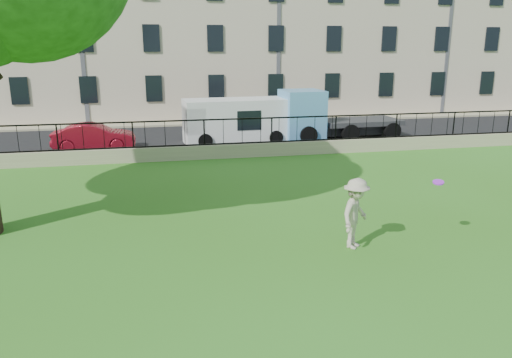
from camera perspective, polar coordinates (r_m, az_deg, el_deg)
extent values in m
plane|color=#36721B|center=(10.70, 1.36, -11.66)|extent=(120.00, 120.00, 0.00)
cube|color=gray|center=(21.88, -5.88, 3.10)|extent=(50.00, 0.40, 0.60)
cube|color=black|center=(21.81, -5.90, 3.95)|extent=(50.00, 0.05, 0.06)
cube|color=black|center=(21.63, -5.98, 6.73)|extent=(50.00, 0.05, 0.06)
cube|color=black|center=(26.53, -6.97, 4.53)|extent=(60.00, 9.00, 0.01)
cube|color=gray|center=(31.63, -7.84, 6.31)|extent=(60.00, 1.40, 0.12)
cube|color=beige|center=(37.00, -8.92, 17.53)|extent=(56.00, 10.00, 13.00)
imported|color=beige|center=(12.31, 11.32, -3.90)|extent=(1.25, 1.26, 1.75)
cylinder|color=#AF29EB|center=(12.94, 20.12, -0.34)|extent=(0.29, 0.28, 0.12)
imported|color=#B0152A|center=(24.82, -18.03, 4.62)|extent=(3.79, 1.39, 1.24)
cube|color=white|center=(25.32, -2.24, 6.65)|extent=(5.35, 2.34, 2.20)
cube|color=#62A8E6|center=(26.76, 9.48, 7.32)|extent=(6.26, 2.48, 2.58)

